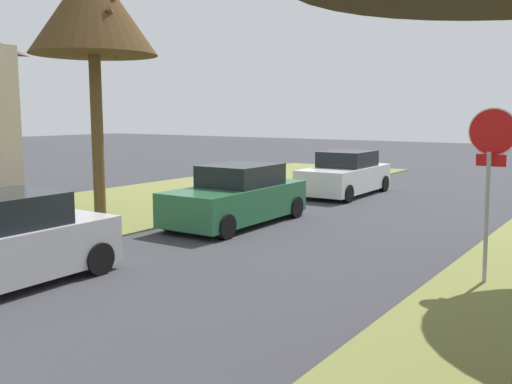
{
  "coord_description": "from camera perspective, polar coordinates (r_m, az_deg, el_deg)",
  "views": [
    {
      "loc": [
        6.52,
        1.64,
        2.91
      ],
      "look_at": [
        -0.15,
        11.19,
        1.29
      ],
      "focal_mm": 39.38,
      "sensor_mm": 36.0,
      "label": 1
    }
  ],
  "objects": [
    {
      "name": "stop_sign_far",
      "position": [
        10.15,
        22.78,
        3.27
      ],
      "size": [
        0.81,
        0.29,
        2.97
      ],
      "color": "#9EA0A5",
      "rests_on": "grass_verge_right"
    },
    {
      "name": "parked_sedan_white",
      "position": [
        20.59,
        9.05,
        1.74
      ],
      "size": [
        2.04,
        4.44,
        1.57
      ],
      "color": "white",
      "rests_on": "ground"
    },
    {
      "name": "street_tree_left_mid_b",
      "position": [
        16.84,
        -16.26,
        17.36
      ],
      "size": [
        3.51,
        3.51,
        7.04
      ],
      "color": "brown",
      "rests_on": "grass_verge_left"
    },
    {
      "name": "parked_sedan_green",
      "position": [
        14.92,
        -1.92,
        -0.5
      ],
      "size": [
        2.04,
        4.44,
        1.57
      ],
      "color": "#28663D",
      "rests_on": "ground"
    }
  ]
}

